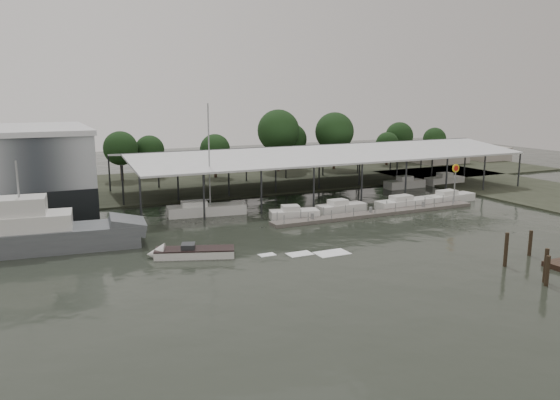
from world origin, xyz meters
name	(u,v)px	position (x,y,z in m)	size (l,w,h in m)	color
ground	(307,251)	(0.00, 0.00, 0.00)	(200.00, 200.00, 0.00)	#242A22
land_strip_far	(185,184)	(0.00, 42.00, 0.10)	(140.00, 30.00, 0.30)	#3A3F2F
land_strip_east	(549,195)	(45.00, 10.00, 0.10)	(20.00, 60.00, 0.30)	#3A3F2F
covered_boat_shed	(319,150)	(17.00, 28.00, 6.13)	(58.24, 24.00, 6.96)	white
floating_dock	(377,213)	(15.00, 10.00, 0.20)	(28.00, 2.00, 1.40)	#615B55
shell_fuel_sign	(455,176)	(27.00, 9.99, 3.93)	(1.10, 0.18, 5.55)	gray
distant_commercial_buildings	(454,154)	(59.03, 44.69, 1.84)	(22.00, 8.00, 4.00)	#A1998D
grey_trawler	(37,235)	(-22.70, 10.82, 1.58)	(19.67, 6.51, 8.84)	#555A5E
white_sailboat	(205,210)	(-3.89, 18.89, 0.66)	(9.61, 3.79, 13.55)	silver
speedboat_underway	(188,253)	(-10.64, 2.93, 0.39)	(18.07, 7.98, 2.00)	silver
moored_cruiser_0	(294,214)	(4.85, 12.43, 0.61)	(6.06, 3.48, 1.70)	silver
moored_cruiser_1	(341,208)	(11.69, 13.08, 0.61)	(6.37, 2.45, 1.70)	silver
moored_cruiser_2	(404,203)	(20.48, 12.00, 0.61)	(7.93, 2.39, 1.70)	silver
moored_cruiser_3	(449,198)	(28.41, 12.41, 0.61)	(7.82, 2.84, 1.70)	silver
mooring_pilings	(552,264)	(14.29, -14.80, 1.07)	(5.77, 8.17, 3.60)	#34271A
horizon_tree_line	(297,138)	(23.30, 47.68, 6.33)	(70.48, 10.41, 11.59)	black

